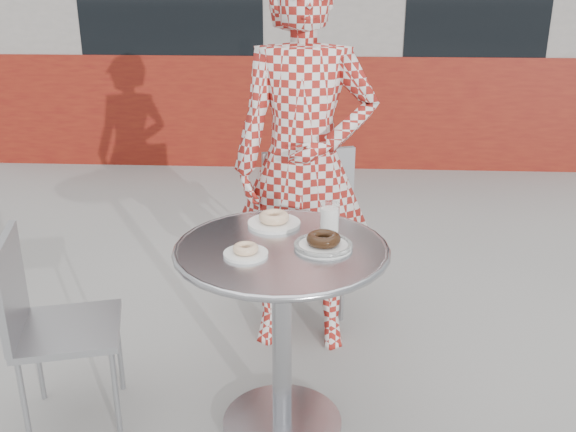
# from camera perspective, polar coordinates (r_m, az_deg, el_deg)

# --- Properties ---
(ground) EXTENTS (60.00, 60.00, 0.00)m
(ground) POSITION_cam_1_polar(r_m,az_deg,el_deg) (2.67, -0.43, -18.10)
(ground) COLOR #A7A49F
(ground) RESTS_ON ground
(bistro_table) EXTENTS (0.77, 0.77, 0.78)m
(bistro_table) POSITION_cam_1_polar(r_m,az_deg,el_deg) (2.34, -0.56, -6.96)
(bistro_table) COLOR silver
(bistro_table) RESTS_ON ground
(chair_far) EXTENTS (0.55, 0.56, 0.92)m
(chair_far) POSITION_cam_1_polar(r_m,az_deg,el_deg) (3.33, 0.81, -3.93)
(chair_far) COLOR #9B9DA3
(chair_far) RESTS_ON ground
(chair_left) EXTENTS (0.47, 0.46, 0.80)m
(chair_left) POSITION_cam_1_polar(r_m,az_deg,el_deg) (2.70, -18.77, -12.49)
(chair_left) COLOR #9B9DA3
(chair_left) RESTS_ON ground
(seated_person) EXTENTS (0.64, 0.42, 1.74)m
(seated_person) POSITION_cam_1_polar(r_m,az_deg,el_deg) (2.86, 1.45, 4.51)
(seated_person) COLOR maroon
(seated_person) RESTS_ON ground
(plate_far) EXTENTS (0.20, 0.20, 0.05)m
(plate_far) POSITION_cam_1_polar(r_m,az_deg,el_deg) (2.44, -1.25, -0.39)
(plate_far) COLOR white
(plate_far) RESTS_ON bistro_table
(plate_near) EXTENTS (0.15, 0.15, 0.04)m
(plate_near) POSITION_cam_1_polar(r_m,az_deg,el_deg) (2.19, -3.78, -3.13)
(plate_near) COLOR white
(plate_near) RESTS_ON bistro_table
(plate_checker) EXTENTS (0.21, 0.21, 0.05)m
(plate_checker) POSITION_cam_1_polar(r_m,az_deg,el_deg) (2.24, 3.16, -2.44)
(plate_checker) COLOR white
(plate_checker) RESTS_ON bistro_table
(milk_cup) EXTENTS (0.07, 0.07, 0.12)m
(milk_cup) POSITION_cam_1_polar(r_m,az_deg,el_deg) (2.36, 3.71, -0.28)
(milk_cup) COLOR white
(milk_cup) RESTS_ON bistro_table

